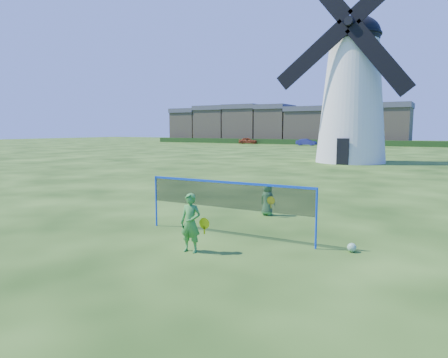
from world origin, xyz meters
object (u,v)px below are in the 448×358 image
windmill (353,90)px  player_boy (268,199)px  car_left (248,141)px  car_right (306,142)px  player_girl (191,223)px  badminton_net (228,196)px  play_ball (352,248)px

windmill → player_boy: bearing=-84.7°
car_left → car_right: size_ratio=1.01×
car_left → player_girl: bearing=-173.9°
badminton_net → player_boy: 3.15m
player_girl → car_left: size_ratio=0.39×
car_left → windmill: bearing=-161.4°
player_girl → car_right: player_girl is taller
player_boy → car_left: (-30.18, 61.42, 0.08)m
player_girl → play_ball: bearing=22.9°
player_girl → player_boy: player_girl is taller
badminton_net → play_ball: bearing=3.0°
badminton_net → car_left: badminton_net is taller
car_left → car_right: car_left is taller
badminton_net → play_ball: size_ratio=22.95×
windmill → play_ball: windmill is taller
player_boy → car_left: 68.43m
player_boy → car_right: 61.65m
player_boy → windmill: bearing=-76.1°
windmill → play_ball: bearing=-78.2°
car_left → play_ball: bearing=-170.8°
windmill → car_left: (-27.90, 36.95, -5.74)m
car_right → badminton_net: bearing=-164.2°
play_ball → car_left: bearing=117.6°
windmill → car_right: 38.25m
badminton_net → car_right: bearing=105.6°
badminton_net → player_boy: badminton_net is taller
player_girl → car_right: 66.27m
badminton_net → car_right: badminton_net is taller
play_ball → car_right: size_ratio=0.06×
car_right → car_left: bearing=80.4°
player_girl → windmill: bearing=88.7°
windmill → play_ball: 28.67m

